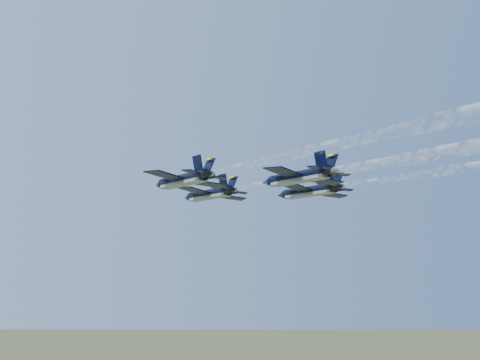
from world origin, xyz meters
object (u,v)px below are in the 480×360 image
jet_right (309,191)px  jet_left (182,180)px  jet_slot (298,177)px  jet_lead (208,194)px

jet_right → jet_left: bearing=-179.5°
jet_left → jet_right: 21.39m
jet_slot → jet_right: bearing=45.7°
jet_left → jet_slot: size_ratio=1.00×
jet_left → jet_lead: bearing=46.6°
jet_lead → jet_slot: bearing=-89.7°
jet_lead → jet_slot: same height
jet_slot → jet_left: bearing=136.0°
jet_right → jet_slot: size_ratio=1.00×
jet_lead → jet_right: same height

